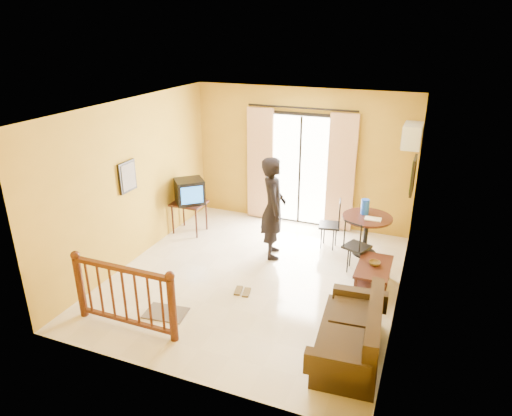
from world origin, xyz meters
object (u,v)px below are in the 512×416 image
at_px(dining_table, 367,224).
at_px(standing_person, 273,208).
at_px(sofa, 353,337).
at_px(television, 190,191).
at_px(coffee_table, 373,273).

distance_m(dining_table, standing_person, 1.71).
relative_size(dining_table, standing_person, 0.48).
bearing_deg(standing_person, sofa, -161.63).
bearing_deg(television, standing_person, -51.09).
relative_size(television, dining_table, 0.81).
bearing_deg(standing_person, dining_table, -88.48).
height_order(coffee_table, standing_person, standing_person).
xyz_separation_m(dining_table, standing_person, (-1.54, -0.66, 0.34)).
relative_size(television, sofa, 0.43).
bearing_deg(coffee_table, television, 167.55).
distance_m(television, standing_person, 1.89).
bearing_deg(standing_person, television, 58.06).
height_order(sofa, standing_person, standing_person).
bearing_deg(sofa, television, 141.09).
distance_m(television, dining_table, 3.43).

